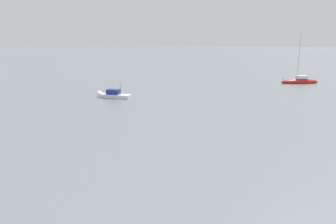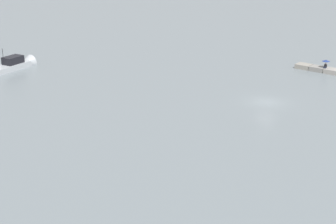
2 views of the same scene
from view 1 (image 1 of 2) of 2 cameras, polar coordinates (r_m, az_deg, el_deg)
sailboat_red_outer at (r=78.40m, az=21.88°, el=4.96°), size 3.87×8.59×11.56m
motorboat_white_far at (r=57.20m, az=-9.76°, el=2.82°), size 2.84×5.99×3.23m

